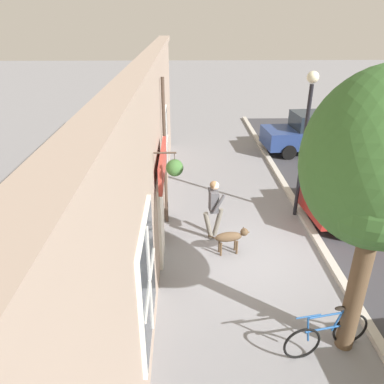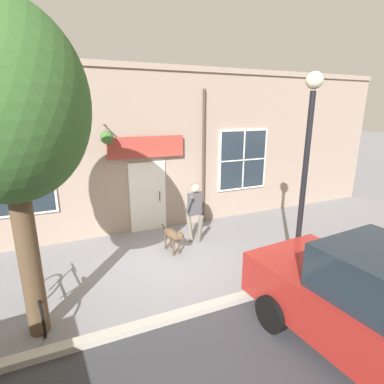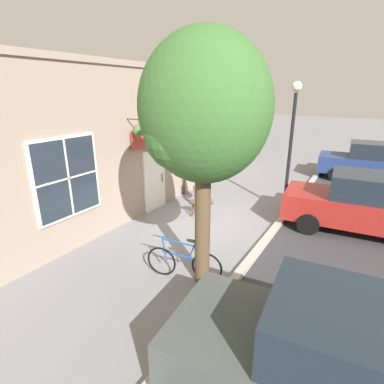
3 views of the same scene
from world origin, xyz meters
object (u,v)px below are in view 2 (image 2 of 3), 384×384
(street_lamp, at_px, (307,149))
(pedestrian_walking, at_px, (195,207))
(street_tree_by_curb, at_px, (2,111))
(dog_on_leash, at_px, (173,235))
(leaning_bicycle, at_px, (32,299))

(street_lamp, bearing_deg, pedestrian_walking, -155.07)
(street_lamp, bearing_deg, street_tree_by_curb, -95.53)
(pedestrian_walking, distance_m, street_tree_by_curb, 5.10)
(dog_on_leash, bearing_deg, pedestrian_walking, 116.72)
(pedestrian_walking, bearing_deg, leaning_bicycle, -65.84)
(pedestrian_walking, bearing_deg, street_lamp, 24.93)
(pedestrian_walking, relative_size, street_lamp, 0.40)
(pedestrian_walking, height_order, dog_on_leash, pedestrian_walking)
(dog_on_leash, distance_m, street_tree_by_curb, 4.70)
(leaning_bicycle, relative_size, street_lamp, 0.40)
(street_tree_by_curb, height_order, street_lamp, street_tree_by_curb)
(street_tree_by_curb, bearing_deg, pedestrian_walking, 118.86)
(dog_on_leash, height_order, street_lamp, street_lamp)
(pedestrian_walking, xyz_separation_m, street_lamp, (2.62, 1.22, 1.82))
(leaning_bicycle, bearing_deg, dog_on_leash, 113.51)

